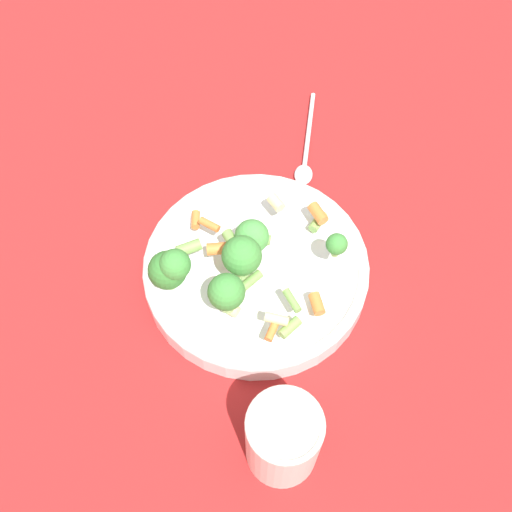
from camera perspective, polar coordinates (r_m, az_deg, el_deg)
ground_plane at (r=0.77m, az=0.00°, el=-1.90°), size 3.00×3.00×0.00m
bowl at (r=0.76m, az=0.00°, el=-1.15°), size 0.28×0.28×0.04m
pasta_salad at (r=0.69m, az=-2.95°, el=-0.58°), size 0.24×0.21×0.08m
cup at (r=0.64m, az=2.60°, el=-16.95°), size 0.08×0.08×0.11m
spoon at (r=0.89m, az=4.77°, el=9.64°), size 0.13×0.15×0.01m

